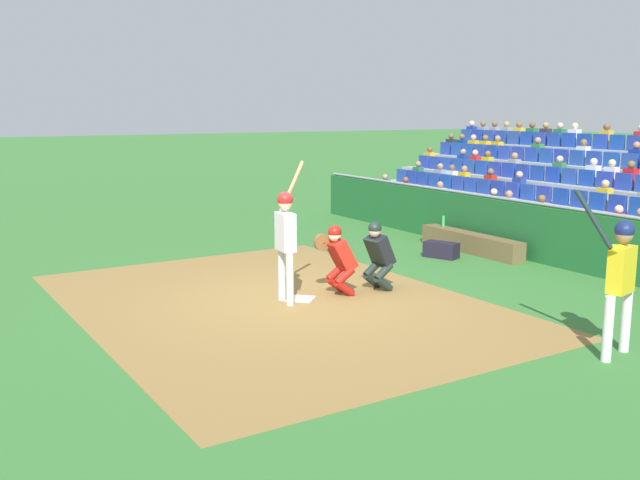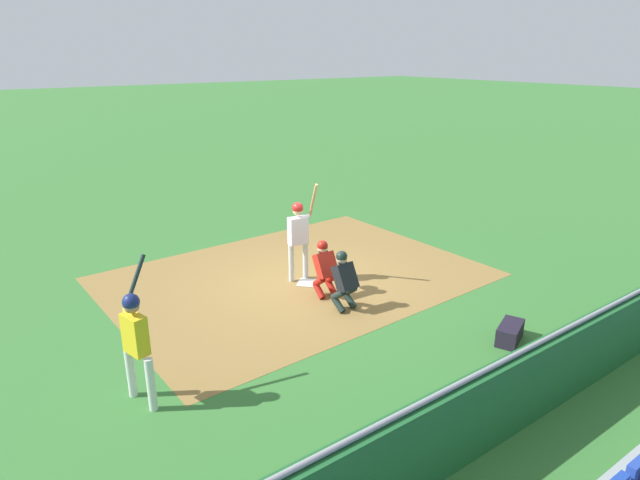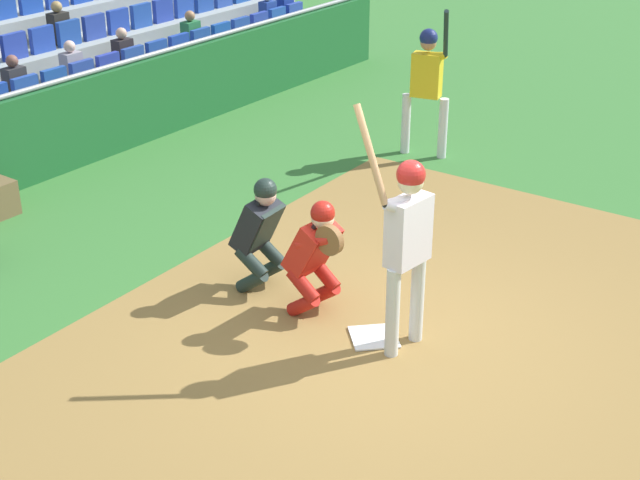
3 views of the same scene
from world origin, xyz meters
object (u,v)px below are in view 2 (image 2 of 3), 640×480
Objects in this scene: water_bottle_on_bench at (600,317)px; equipment_duffel_bag at (510,333)px; home_plate_umpire at (344,278)px; dugout_bench at (564,351)px; batter_at_plate at (299,232)px; catcher_crouching at (325,265)px; on_deck_batter at (135,336)px; home_plate_marker at (308,283)px.

water_bottle_on_bench reaches higher than equipment_duffel_bag.
home_plate_umpire is 0.43× the size of dugout_bench.
batter_at_plate is 3.22× the size of equipment_duffel_bag.
catcher_crouching is 4.80m from on_deck_batter.
home_plate_umpire is at bearing 125.84° from water_bottle_on_bench.
home_plate_umpire is 4.79m from water_bottle_on_bench.
home_plate_umpire is (-0.13, -1.51, 0.68)m from home_plate_marker.
batter_at_plate reaches higher than water_bottle_on_bench.
home_plate_marker is 5.61m from dugout_bench.
home_plate_umpire is 4.76× the size of water_bottle_on_bench.
on_deck_batter reaches higher than catcher_crouching.
home_plate_umpire reaches higher than dugout_bench.
batter_at_plate is at bearing 115.40° from water_bottle_on_bench.
home_plate_umpire is at bearing 115.01° from dugout_bench.
home_plate_umpire is at bearing 97.37° from equipment_duffel_bag.
home_plate_umpire is 4.54m from on_deck_batter.
water_bottle_on_bench is (2.70, -5.69, -0.62)m from batter_at_plate.
dugout_bench is (1.69, -5.65, -0.97)m from batter_at_plate.
on_deck_batter is (-4.55, -1.47, 0.43)m from catcher_crouching.
home_plate_umpire is at bearing -95.09° from home_plate_marker.
catcher_crouching is 4.01m from equipment_duffel_bag.
home_plate_marker is at bearing -83.78° from batter_at_plate.
water_bottle_on_bench is (1.01, -0.04, 0.35)m from dugout_bench.
water_bottle_on_bench is at bearing -2.33° from dugout_bench.
on_deck_batter is at bearing 153.25° from dugout_bench.
on_deck_batter is at bearing -171.23° from home_plate_umpire.
home_plate_marker is 0.20× the size of on_deck_batter.
home_plate_marker is 1.21m from batter_at_plate.
catcher_crouching is 0.42× the size of dugout_bench.
batter_at_plate reaches higher than home_plate_umpire.
on_deck_batter is at bearing -162.10° from catcher_crouching.
batter_at_plate is (-0.03, 0.30, 1.17)m from home_plate_marker.
on_deck_batter is (-4.46, -0.69, 0.44)m from home_plate_umpire.
catcher_crouching is (-0.01, -1.03, -0.48)m from batter_at_plate.
home_plate_marker is 0.19× the size of batter_at_plate.
batter_at_plate is 1.13m from catcher_crouching.
dugout_bench is at bearing -73.34° from batter_at_plate.
catcher_crouching is 4.70× the size of water_bottle_on_bench.
on_deck_batter is at bearing 156.27° from water_bottle_on_bench.
water_bottle_on_bench is at bearing -64.11° from equipment_duffel_bag.
equipment_duffel_bag is at bearing -19.59° from on_deck_batter.
equipment_duffel_bag is (-1.15, 1.02, -0.40)m from water_bottle_on_bench.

